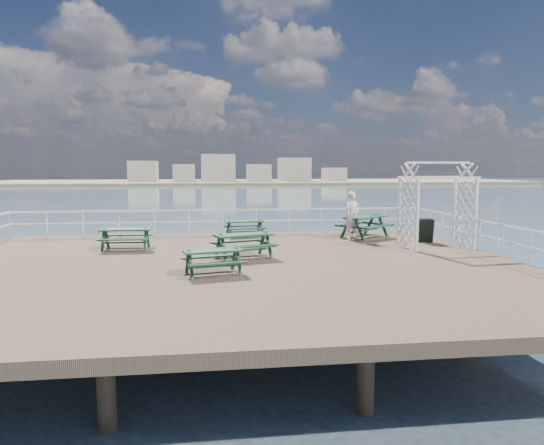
% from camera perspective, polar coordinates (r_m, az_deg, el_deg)
% --- Properties ---
extents(ground, '(18.00, 14.00, 0.30)m').
position_cam_1_polar(ground, '(14.77, -5.11, -5.50)').
color(ground, brown).
rests_on(ground, ground).
extents(sea_backdrop, '(300.00, 300.00, 9.20)m').
position_cam_1_polar(sea_backdrop, '(149.12, -2.27, 5.19)').
color(sea_backdrop, '#3A4F61').
rests_on(sea_backdrop, ground).
extents(railing, '(17.77, 13.76, 1.10)m').
position_cam_1_polar(railing, '(17.13, -5.71, -0.37)').
color(railing, white).
rests_on(railing, ground).
extents(picnic_table_a, '(1.78, 1.45, 0.85)m').
position_cam_1_polar(picnic_table_a, '(18.06, -16.83, -1.33)').
color(picnic_table_a, '#13351D').
rests_on(picnic_table_a, ground).
extents(picnic_table_b, '(1.76, 1.50, 0.78)m').
position_cam_1_polar(picnic_table_b, '(20.43, -3.25, -0.30)').
color(picnic_table_b, '#13351D').
rests_on(picnic_table_b, ground).
extents(picnic_table_c, '(2.61, 2.53, 0.99)m').
position_cam_1_polar(picnic_table_c, '(20.71, 10.86, 0.06)').
color(picnic_table_c, '#13351D').
rests_on(picnic_table_c, ground).
extents(picnic_table_d, '(1.83, 1.60, 0.77)m').
position_cam_1_polar(picnic_table_d, '(13.37, -6.94, -3.99)').
color(picnic_table_d, '#13351D').
rests_on(picnic_table_d, ground).
extents(picnic_table_e, '(2.19, 1.95, 0.90)m').
position_cam_1_polar(picnic_table_e, '(15.65, -3.37, -2.12)').
color(picnic_table_e, '#13351D').
rests_on(picnic_table_e, ground).
extents(trellis_arbor, '(2.64, 1.61, 3.12)m').
position_cam_1_polar(trellis_arbor, '(18.48, 18.83, 1.41)').
color(trellis_arbor, white).
rests_on(trellis_arbor, ground).
extents(sandwich_board, '(0.65, 0.54, 0.93)m').
position_cam_1_polar(sandwich_board, '(19.82, 17.62, -0.94)').
color(sandwich_board, black).
rests_on(sandwich_board, ground).
extents(person, '(0.83, 0.70, 1.95)m').
position_cam_1_polar(person, '(19.93, 9.43, 0.82)').
color(person, silver).
rests_on(person, ground).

